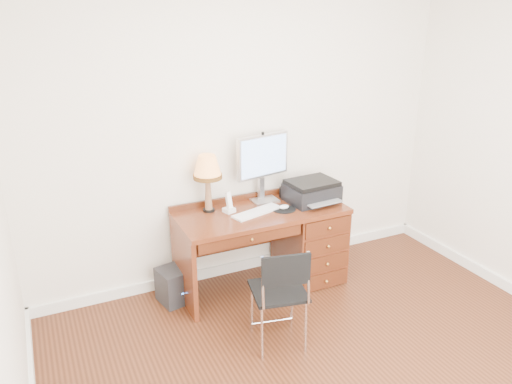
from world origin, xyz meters
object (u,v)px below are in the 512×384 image
desk (292,238)px  printer (312,191)px  monitor (263,160)px  chair (282,287)px  phone (229,206)px  equipment_box (175,285)px  leg_lamp (207,170)px

desk → printer: printer is taller
monitor → chair: (-0.36, -1.07, -0.64)m
monitor → printer: bearing=-39.5°
phone → chair: (0.03, -0.94, -0.30)m
monitor → equipment_box: monitor is taller
printer → leg_lamp: bearing=165.1°
printer → monitor: bearing=147.8°
desk → phone: phone is taller
monitor → equipment_box: 1.36m
equipment_box → phone: bearing=-11.9°
desk → phone: (-0.59, 0.08, 0.39)m
leg_lamp → desk: bearing=-13.7°
leg_lamp → equipment_box: 1.04m
desk → leg_lamp: bearing=166.3°
printer → chair: 1.20m
leg_lamp → equipment_box: leg_lamp is taller
chair → equipment_box: chair is taller
monitor → phone: size_ratio=3.36×
monitor → phone: (-0.40, -0.13, -0.34)m
chair → equipment_box: (-0.56, 0.94, -0.35)m
monitor → equipment_box: size_ratio=2.01×
printer → phone: bearing=170.2°
monitor → chair: size_ratio=0.75×
printer → leg_lamp: leg_lamp is taller
printer → equipment_box: bearing=172.5°
phone → equipment_box: (-0.52, -0.00, -0.65)m
desk → monitor: bearing=132.9°
monitor → printer: (0.39, -0.21, -0.29)m
leg_lamp → phone: (0.15, -0.10, -0.32)m
phone → chair: size_ratio=0.22×
leg_lamp → equipment_box: bearing=-164.6°
printer → phone: 0.79m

